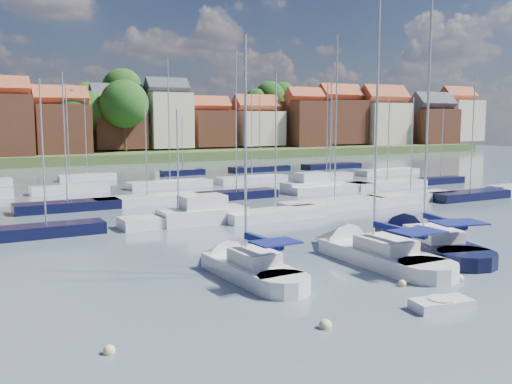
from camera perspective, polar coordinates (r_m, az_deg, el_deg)
ground at (r=66.13m, az=-8.09°, el=0.05°), size 260.00×260.00×0.00m
sailboat_left at (r=30.91m, az=-1.57°, el=-7.47°), size 3.00×9.98×13.52m
sailboat_centre at (r=34.98m, az=10.60°, el=-5.86°), size 3.21×11.97×16.23m
sailboat_navy at (r=39.04m, az=15.50°, el=-4.64°), size 6.25×13.05×17.43m
tender at (r=26.57m, az=18.06°, el=-10.63°), size 2.84×1.69×0.57m
buoy_a at (r=21.58m, az=-14.47°, el=-15.38°), size 0.44×0.44×0.44m
buoy_b at (r=23.41m, az=6.94°, el=-13.36°), size 0.54×0.54×0.54m
buoy_c at (r=29.64m, az=14.38°, el=-9.07°), size 0.42×0.42×0.42m
buoy_d at (r=31.42m, az=19.69°, el=-8.34°), size 0.46×0.46×0.46m
buoy_e at (r=39.23m, az=15.77°, el=-5.11°), size 0.52×0.52×0.52m
marina_field at (r=62.35m, az=-4.86°, el=0.06°), size 79.62×41.41×15.93m
far_shore_town at (r=156.15m, az=-19.63°, el=5.52°), size 212.46×90.00×22.27m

